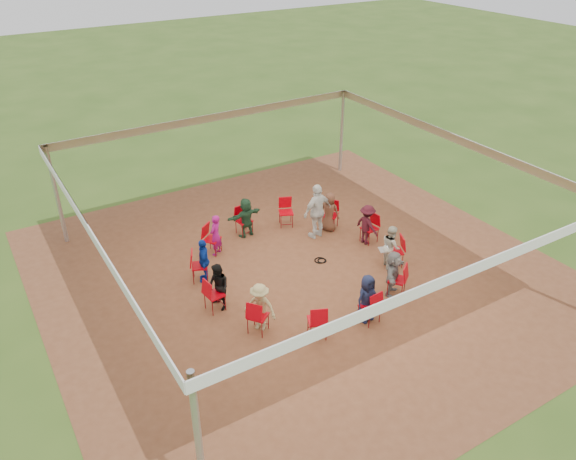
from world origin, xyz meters
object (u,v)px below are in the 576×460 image
chair_8 (258,316)px  person_seated_7 (260,307)px  person_seated_4 (216,235)px  person_seated_6 (218,287)px  chair_7 (215,295)px  laptop (385,248)px  chair_5 (212,239)px  person_seated_5 (204,260)px  chair_3 (286,213)px  chair_9 (317,321)px  person_seated_3 (246,217)px  person_seated_1 (367,225)px  person_seated_8 (367,298)px  chair_4 (244,221)px  chair_1 (369,228)px  chair_6 (200,266)px  person_seated_2 (329,212)px  chair_2 (330,215)px  standing_person (317,211)px  chair_10 (370,306)px  cable_coil (321,260)px  chair_11 (397,280)px  person_seated_9 (393,273)px  chair_0 (395,251)px

chair_8 → person_seated_7: (0.10, 0.07, 0.17)m
person_seated_4 → person_seated_6: size_ratio=1.00×
chair_7 → laptop: 4.83m
chair_5 → person_seated_5: bearing=20.0°
chair_3 → chair_5: 2.64m
chair_9 → person_seated_3: bearing=104.6°
person_seated_1 → person_seated_8: bearing=135.0°
chair_4 → chair_5: bearing=15.0°
chair_1 → laptop: size_ratio=2.41×
chair_6 → person_seated_2: size_ratio=0.73×
chair_2 → chair_5: size_ratio=1.00×
person_seated_8 → laptop: bearing=33.4°
person_seated_1 → person_seated_6: (-5.02, -0.57, 0.00)m
standing_person → chair_3: bearing=-75.7°
chair_9 → chair_10: same height
person_seated_2 → chair_2: bearing=-90.0°
chair_8 → chair_10: same height
chair_7 → laptop: size_ratio=2.41×
person_seated_8 → chair_8: bearing=152.3°
chair_6 → cable_coil: size_ratio=2.26×
chair_1 → person_seated_3: 3.66m
chair_1 → chair_9: same height
chair_8 → standing_person: 4.67m
chair_10 → cable_coil: (0.52, 2.79, -0.43)m
standing_person → cable_coil: (-0.67, -1.20, -0.84)m
person_seated_7 → person_seated_8: 2.52m
chair_8 → laptop: (4.29, 0.63, 0.13)m
chair_7 → person_seated_7: size_ratio=0.73×
chair_2 → person_seated_2: (-0.10, -0.07, 0.17)m
chair_3 → chair_10: size_ratio=1.00×
chair_9 → chair_10: bearing=15.0°
chair_4 → chair_5: same height
chair_10 → person_seated_6: (-2.81, 2.34, 0.17)m
chair_10 → person_seated_3: bearing=90.0°
person_seated_1 → person_seated_2: 1.31m
person_seated_2 → laptop: (0.13, -2.44, -0.04)m
person_seated_1 → chair_8: bearing=105.4°
chair_11 → chair_4: bearing=75.0°
person_seated_5 → person_seated_9: bearing=75.0°
chair_9 → person_seated_9: person_seated_9 is taller
chair_0 → chair_8: bearing=120.0°
chair_10 → person_seated_7: (-2.33, 1.13, 0.17)m
laptop → chair_11: bearing=177.0°
chair_0 → person_seated_8: (-2.14, -1.45, 0.17)m
chair_4 → person_seated_2: bearing=147.7°
chair_8 → person_seated_4: size_ratio=0.73×
chair_0 → person_seated_7: 4.48m
chair_5 → laptop: bearing=104.1°
person_seated_4 → chair_3: bearing=152.3°
chair_3 → person_seated_8: 4.99m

